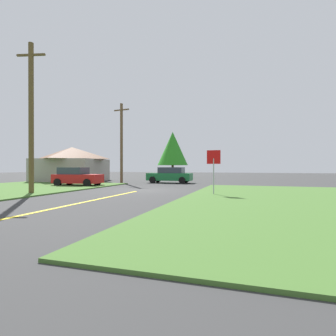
# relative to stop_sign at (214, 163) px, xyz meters

# --- Properties ---
(ground_plane) EXTENTS (120.00, 120.00, 0.00)m
(ground_plane) POSITION_rel_stop_sign_xyz_m (-5.40, 1.92, -1.88)
(ground_plane) COLOR #343434
(grass_verge_right) EXTENTS (12.00, 20.00, 0.08)m
(grass_verge_right) POSITION_rel_stop_sign_xyz_m (4.65, -2.08, -1.84)
(grass_verge_right) COLOR #40672A
(grass_verge_right) RESTS_ON ground
(lane_stripe_center) EXTENTS (0.20, 14.00, 0.01)m
(lane_stripe_center) POSITION_rel_stop_sign_xyz_m (-5.40, -6.08, -1.88)
(lane_stripe_center) COLOR yellow
(lane_stripe_center) RESTS_ON ground
(stop_sign) EXTENTS (0.80, 0.08, 2.65)m
(stop_sign) POSITION_rel_stop_sign_xyz_m (0.00, 0.00, 0.00)
(stop_sign) COLOR #9EA0A8
(stop_sign) RESTS_ON ground
(car_approaching_junction) EXTENTS (4.60, 1.92, 1.62)m
(car_approaching_junction) POSITION_rel_stop_sign_xyz_m (-6.03, 10.78, -1.08)
(car_approaching_junction) COLOR #196B33
(car_approaching_junction) RESTS_ON ground
(parked_car_near_building) EXTENTS (4.23, 2.25, 1.62)m
(parked_car_near_building) POSITION_rel_stop_sign_xyz_m (-12.52, 4.17, -1.08)
(parked_car_near_building) COLOR red
(parked_car_near_building) RESTS_ON ground
(utility_pole_near) EXTENTS (1.78, 0.52, 9.27)m
(utility_pole_near) POSITION_rel_stop_sign_xyz_m (-10.77, -2.66, 2.87)
(utility_pole_near) COLOR brown
(utility_pole_near) RESTS_ON ground
(utility_pole_mid) EXTENTS (1.80, 0.34, 8.22)m
(utility_pole_mid) POSITION_rel_stop_sign_xyz_m (-10.84, 9.30, 2.35)
(utility_pole_mid) COLOR brown
(utility_pole_mid) RESTS_ON ground
(oak_tree_left) EXTENTS (4.60, 4.60, 6.97)m
(oak_tree_left) POSITION_rel_stop_sign_xyz_m (-9.50, 23.29, 2.55)
(oak_tree_left) COLOR brown
(oak_tree_left) RESTS_ON ground
(barn) EXTENTS (7.58, 7.97, 3.95)m
(barn) POSITION_rel_stop_sign_xyz_m (-17.88, 10.56, 0.09)
(barn) COLOR gray
(barn) RESTS_ON ground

